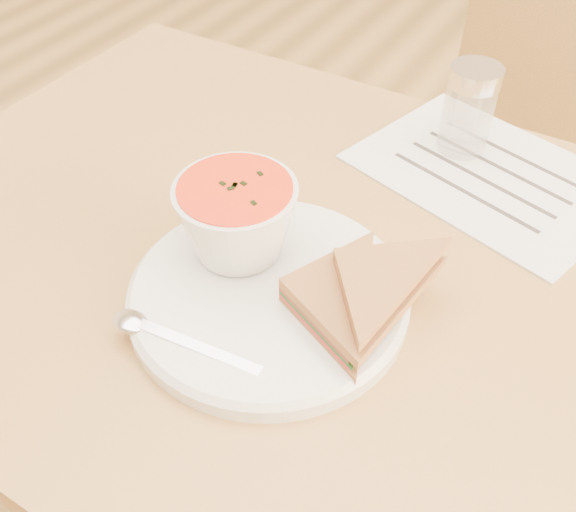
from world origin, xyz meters
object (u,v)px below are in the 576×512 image
Objects in this scene: soup_bowl at (237,222)px; chair_far at (525,191)px; condiment_shaker at (468,110)px; dining_table at (304,437)px; plate at (269,296)px.

chair_far is at bearing 75.78° from soup_bowl.
condiment_shaker is at bearing 68.40° from soup_bowl.
soup_bowl is (-0.18, -0.70, 0.37)m from chair_far.
dining_table is 1.14× the size of chair_far.
soup_bowl reaches higher than dining_table.
soup_bowl is at bearing -136.87° from dining_table.
soup_bowl is at bearing -111.60° from condiment_shaker.
soup_bowl is (-0.05, 0.03, 0.05)m from plate.
plate is 2.27× the size of soup_bowl.
plate reaches higher than dining_table.
dining_table is 8.35× the size of soup_bowl.
condiment_shaker is at bearing 75.21° from dining_table.
plate is at bearing 72.17° from chair_far.
chair_far is 0.81m from soup_bowl.
dining_table is 8.89× the size of condiment_shaker.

